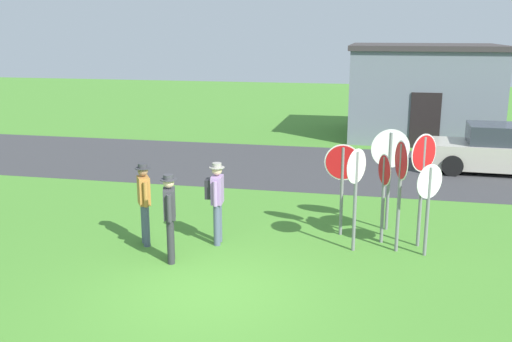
{
  "coord_description": "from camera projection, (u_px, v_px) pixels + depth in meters",
  "views": [
    {
      "loc": [
        2.72,
        -8.78,
        4.37
      ],
      "look_at": [
        0.08,
        3.47,
        1.3
      ],
      "focal_mm": 40.53,
      "sensor_mm": 36.0,
      "label": 1
    }
  ],
  "objects": [
    {
      "name": "ground_plane",
      "position": [
        209.0,
        291.0,
        9.93
      ],
      "size": [
        80.0,
        80.0,
        0.0
      ],
      "primitive_type": "plane",
      "color": "#47842D"
    },
    {
      "name": "street_asphalt",
      "position": [
        293.0,
        165.0,
        19.11
      ],
      "size": [
        60.0,
        6.4,
        0.01
      ],
      "primitive_type": "cube",
      "color": "#38383A",
      "rests_on": "ground"
    },
    {
      "name": "building_background",
      "position": [
        422.0,
        91.0,
        23.94
      ],
      "size": [
        5.94,
        5.36,
        3.79
      ],
      "color": "slate",
      "rests_on": "ground"
    },
    {
      "name": "parked_car_on_street",
      "position": [
        498.0,
        150.0,
        18.12
      ],
      "size": [
        4.35,
        2.12,
        1.51
      ],
      "color": "#B7B2A3",
      "rests_on": "ground"
    },
    {
      "name": "stop_sign_center_cluster",
      "position": [
        384.0,
        184.0,
        11.9
      ],
      "size": [
        0.26,
        0.62,
        1.9
      ],
      "color": "slate",
      "rests_on": "ground"
    },
    {
      "name": "stop_sign_nearest",
      "position": [
        356.0,
        182.0,
        11.43
      ],
      "size": [
        0.35,
        0.62,
        2.11
      ],
      "color": "slate",
      "rests_on": "ground"
    },
    {
      "name": "stop_sign_far_back",
      "position": [
        423.0,
        170.0,
        11.62
      ],
      "size": [
        0.51,
        0.59,
        2.36
      ],
      "color": "slate",
      "rests_on": "ground"
    },
    {
      "name": "stop_sign_low_front",
      "position": [
        400.0,
        176.0,
        11.36
      ],
      "size": [
        0.23,
        0.76,
        2.28
      ],
      "color": "slate",
      "rests_on": "ground"
    },
    {
      "name": "stop_sign_tallest",
      "position": [
        342.0,
        174.0,
        12.34
      ],
      "size": [
        0.78,
        0.07,
        2.02
      ],
      "color": "slate",
      "rests_on": "ground"
    },
    {
      "name": "stop_sign_leaning_right",
      "position": [
        429.0,
        195.0,
        11.21
      ],
      "size": [
        0.5,
        0.48,
        1.86
      ],
      "color": "slate",
      "rests_on": "ground"
    },
    {
      "name": "stop_sign_rear_right",
      "position": [
        390.0,
        161.0,
        12.63
      ],
      "size": [
        0.83,
        0.21,
        2.28
      ],
      "color": "slate",
      "rests_on": "ground"
    },
    {
      "name": "person_holding_notes",
      "position": [
        144.0,
        199.0,
        11.86
      ],
      "size": [
        0.38,
        0.5,
        1.74
      ],
      "color": "#4C5670",
      "rests_on": "ground"
    },
    {
      "name": "person_in_dark_shirt",
      "position": [
        170.0,
        213.0,
        10.97
      ],
      "size": [
        0.33,
        0.54,
        1.74
      ],
      "color": "#2D2D33",
      "rests_on": "ground"
    },
    {
      "name": "person_in_blue",
      "position": [
        216.0,
        197.0,
        11.91
      ],
      "size": [
        0.41,
        0.57,
        1.74
      ],
      "color": "#4C5670",
      "rests_on": "ground"
    }
  ]
}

